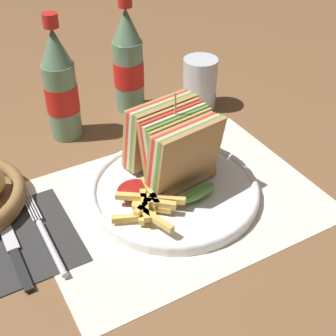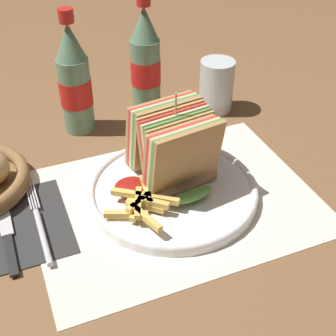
% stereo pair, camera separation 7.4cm
% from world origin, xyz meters
% --- Properties ---
extents(ground_plane, '(4.00, 4.00, 0.00)m').
position_xyz_m(ground_plane, '(0.00, 0.00, 0.00)').
color(ground_plane, brown).
extents(placemat, '(0.44, 0.33, 0.00)m').
position_xyz_m(placemat, '(0.01, 0.01, 0.00)').
color(placemat, silver).
rests_on(placemat, ground_plane).
extents(plate_main, '(0.27, 0.27, 0.02)m').
position_xyz_m(plate_main, '(0.01, 0.02, 0.01)').
color(plate_main, white).
rests_on(plate_main, ground_plane).
extents(club_sandwich, '(0.13, 0.17, 0.15)m').
position_xyz_m(club_sandwich, '(0.03, 0.05, 0.08)').
color(club_sandwich, tan).
rests_on(club_sandwich, plate_main).
extents(fries_pile, '(0.11, 0.12, 0.02)m').
position_xyz_m(fries_pile, '(-0.05, -0.01, 0.03)').
color(fries_pile, '#E0B756').
rests_on(fries_pile, plate_main).
extents(ketchup_blob, '(0.05, 0.04, 0.02)m').
position_xyz_m(ketchup_blob, '(-0.05, 0.04, 0.03)').
color(ketchup_blob, maroon).
rests_on(ketchup_blob, plate_main).
extents(napkin, '(0.13, 0.18, 0.00)m').
position_xyz_m(napkin, '(-0.22, 0.04, 0.00)').
color(napkin, '#2D2D2D').
rests_on(napkin, ground_plane).
extents(fork, '(0.02, 0.19, 0.01)m').
position_xyz_m(fork, '(-0.20, 0.02, 0.01)').
color(fork, silver).
rests_on(fork, napkin).
extents(knife, '(0.02, 0.20, 0.00)m').
position_xyz_m(knife, '(-0.24, 0.04, 0.01)').
color(knife, black).
rests_on(knife, napkin).
extents(coke_bottle_near, '(0.06, 0.06, 0.23)m').
position_xyz_m(coke_bottle_near, '(-0.08, 0.28, 0.10)').
color(coke_bottle_near, slate).
rests_on(coke_bottle_near, ground_plane).
extents(coke_bottle_far, '(0.06, 0.06, 0.23)m').
position_xyz_m(coke_bottle_far, '(0.07, 0.31, 0.10)').
color(coke_bottle_far, slate).
rests_on(coke_bottle_far, ground_plane).
extents(glass_near, '(0.07, 0.07, 0.11)m').
position_xyz_m(glass_near, '(0.20, 0.24, 0.05)').
color(glass_near, silver).
rests_on(glass_near, ground_plane).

